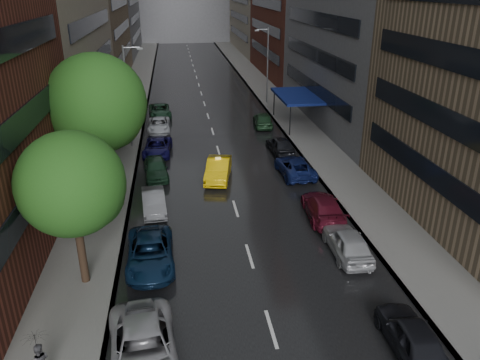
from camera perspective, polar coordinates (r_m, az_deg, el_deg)
name	(u,v)px	position (r m, az deg, el deg)	size (l,w,h in m)	color
road	(202,97)	(63.68, -4.62, 10.10)	(14.00, 140.00, 0.01)	black
sidewalk_left	(134,98)	(63.78, -12.83, 9.69)	(4.00, 140.00, 0.15)	gray
sidewalk_right	(268,94)	(64.81, 3.47, 10.42)	(4.00, 140.00, 0.15)	gray
tree_near	(71,184)	(22.93, -19.87, -0.50)	(5.00, 5.00, 7.96)	#382619
tree_mid	(96,104)	(31.43, -17.09, 8.88)	(6.36, 6.36, 10.14)	#382619
tree_far	(118,93)	(43.63, -14.61, 10.26)	(4.61, 4.61, 7.34)	#382619
taxi	(218,169)	(36.00, -2.67, 1.32)	(1.70, 4.88, 1.61)	yellow
parked_cars_left	(155,179)	(34.99, -10.29, 0.18)	(3.22, 43.40, 1.59)	#A1A0A5
parked_cars_right	(306,182)	(34.11, 8.01, -0.23)	(2.58, 37.59, 1.56)	black
ped_black_umbrella	(38,353)	(19.91, -23.45, -18.73)	(0.96, 0.98, 2.09)	#48474C
street_lamp_left	(128,95)	(43.18, -13.47, 10.06)	(1.74, 0.22, 9.00)	gray
street_lamp_right	(267,64)	(58.85, 3.30, 13.92)	(1.74, 0.22, 9.00)	gray
awning	(297,96)	(49.88, 6.94, 10.11)	(4.00, 8.00, 3.12)	navy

